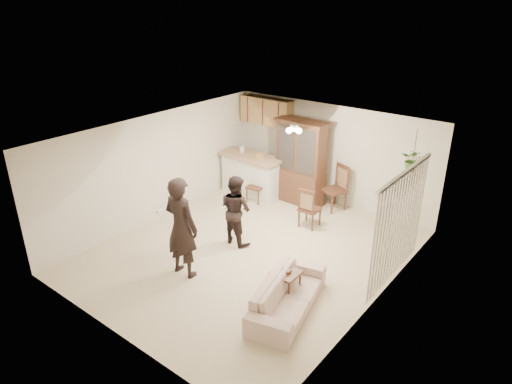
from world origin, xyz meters
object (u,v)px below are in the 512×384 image
Objects in this scene: child at (236,214)px; side_table at (286,284)px; chair_bar at (256,192)px; chair_hutch_right at (310,215)px; sofa at (288,291)px; china_hutch at (300,163)px; chair_hutch_left at (334,197)px; adult at (182,232)px.

child is 2.19m from side_table.
chair_bar is 1.85m from chair_hutch_right.
china_hutch is (-2.24, 3.80, 0.69)m from sofa.
chair_bar is at bearing -140.71° from china_hutch.
side_table is 0.57× the size of chair_hutch_right.
chair_hutch_left is at bearing -91.46° from chair_hutch_right.
chair_bar is 0.81× the size of chair_hutch_left.
chair_hutch_left reaches higher than sofa.
child is at bearing 154.20° from side_table.
chair_bar is at bearing -77.38° from adult.
chair_bar is (-0.89, -0.67, -0.80)m from china_hutch.
chair_hutch_left is at bearing 106.64° from side_table.
chair_hutch_right is (1.82, -0.31, 0.02)m from chair_bar.
china_hutch reaches higher than chair_hutch_left.
chair_hutch_left is (-1.10, 3.68, 0.06)m from side_table.
china_hutch is 1.38m from chair_bar.
china_hutch is 1.56m from chair_hutch_right.
child is at bearing -93.14° from adult.
chair_hutch_left reaches higher than chair_hutch_right.
sofa is at bearing -54.82° from chair_bar.
chair_hutch_right is (0.92, -0.99, -0.79)m from china_hutch.
china_hutch reaches higher than chair_hutch_right.
china_hutch is 2.22× the size of chair_hutch_right.
china_hutch is at bearing 119.70° from side_table.
chair_bar is at bearing -12.15° from chair_hutch_right.
child is (0.01, 1.53, -0.22)m from adult.
child is at bearing 47.02° from sofa.
china_hutch is 3.88× the size of side_table.
chair_bar is at bearing -58.52° from child.
chair_bar is at bearing 31.40° from sofa.
child is at bearing -86.22° from china_hutch.
chair_hutch_right is (-1.08, 2.53, 0.01)m from side_table.
chair_bar reaches higher than side_table.
sofa is 0.87× the size of china_hutch.
chair_hutch_left is at bearing 14.98° from chair_bar.
chair_hutch_right is (0.02, -1.15, -0.05)m from chair_hutch_left.
child is 2.89m from chair_hutch_left.
chair_bar reaches higher than sofa.
child reaches higher than chair_hutch_right.
adult is at bearing -77.60° from chair_hutch_left.
child is 1.19× the size of chair_hutch_left.
side_table is 0.49× the size of chair_hutch_left.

